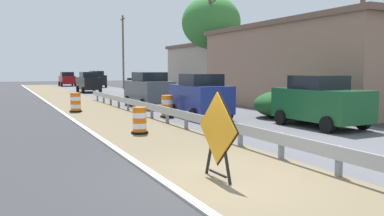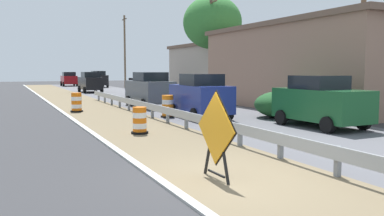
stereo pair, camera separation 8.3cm
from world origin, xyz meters
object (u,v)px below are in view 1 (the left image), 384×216
at_px(traffic_barrel_close, 167,107).
at_px(car_lead_far_lane, 149,90).
at_px(utility_pole_near, 361,41).
at_px(car_distant_b, 89,82).
at_px(utility_pole_mid, 210,46).
at_px(traffic_barrel_mid, 76,103).
at_px(utility_pole_far, 123,51).
at_px(warning_sign_diamond, 217,131).
at_px(car_lead_near_lane, 67,79).
at_px(car_mid_far_lane, 320,101).
at_px(car_trailing_far_lane, 200,96).
at_px(car_distant_a, 145,84).
at_px(traffic_barrel_nearest, 140,122).
at_px(car_trailing_near_lane, 97,79).

relative_size(traffic_barrel_close, car_lead_far_lane, 0.25).
bearing_deg(utility_pole_near, car_distant_b, 103.66).
bearing_deg(utility_pole_mid, car_lead_far_lane, -147.46).
bearing_deg(traffic_barrel_close, car_lead_far_lane, 79.71).
relative_size(traffic_barrel_mid, car_lead_far_lane, 0.24).
distance_m(car_lead_far_lane, utility_pole_far, 28.51).
distance_m(warning_sign_diamond, car_lead_near_lane, 53.83).
bearing_deg(car_lead_near_lane, car_mid_far_lane, -175.87).
bearing_deg(car_trailing_far_lane, car_distant_b, 2.61).
xyz_separation_m(car_mid_far_lane, car_distant_a, (0.02, 22.84, 0.00)).
height_order(traffic_barrel_nearest, traffic_barrel_mid, traffic_barrel_mid).
xyz_separation_m(car_mid_far_lane, car_trailing_far_lane, (-3.08, 5.08, 0.01)).
xyz_separation_m(car_mid_far_lane, utility_pole_mid, (3.21, 16.08, 3.17)).
distance_m(car_mid_far_lane, utility_pole_mid, 16.70).
distance_m(car_distant_b, utility_pole_mid, 16.17).
distance_m(car_mid_far_lane, utility_pole_near, 4.57).
bearing_deg(utility_pole_far, car_lead_near_lane, 123.77).
height_order(traffic_barrel_close, car_mid_far_lane, car_mid_far_lane).
height_order(traffic_barrel_nearest, car_distant_a, car_distant_a).
bearing_deg(car_mid_far_lane, traffic_barrel_nearest, -103.27).
xyz_separation_m(car_lead_far_lane, car_trailing_far_lane, (0.31, -6.80, -0.02)).
height_order(car_distant_b, utility_pole_mid, utility_pole_mid).
bearing_deg(traffic_barrel_nearest, warning_sign_diamond, -93.62).
bearing_deg(warning_sign_diamond, utility_pole_near, -151.25).
height_order(traffic_barrel_mid, car_mid_far_lane, car_mid_far_lane).
relative_size(warning_sign_diamond, traffic_barrel_nearest, 1.97).
xyz_separation_m(car_lead_near_lane, car_trailing_far_lane, (0.08, -43.20, 0.08)).
distance_m(car_lead_far_lane, car_distant_a, 11.48).
xyz_separation_m(car_mid_far_lane, utility_pole_far, (2.73, 39.47, 3.77)).
height_order(car_trailing_near_lane, car_trailing_far_lane, car_trailing_near_lane).
height_order(car_mid_far_lane, car_distant_a, car_distant_a).
xyz_separation_m(traffic_barrel_close, utility_pole_mid, (7.66, 10.08, 3.74)).
height_order(traffic_barrel_nearest, traffic_barrel_close, traffic_barrel_close).
distance_m(traffic_barrel_close, car_trailing_near_lane, 36.95).
xyz_separation_m(traffic_barrel_mid, utility_pole_mid, (11.40, 5.51, 3.75)).
xyz_separation_m(warning_sign_diamond, car_mid_far_lane, (7.79, 5.36, 0.02)).
xyz_separation_m(traffic_barrel_mid, car_distant_b, (4.61, 19.84, 0.57)).
distance_m(car_lead_far_lane, car_mid_far_lane, 12.35).
height_order(traffic_barrel_close, car_lead_far_lane, car_lead_far_lane).
height_order(car_trailing_far_lane, utility_pole_far, utility_pole_far).
bearing_deg(traffic_barrel_close, car_lead_near_lane, 88.25).
relative_size(car_mid_far_lane, car_distant_a, 0.91).
distance_m(traffic_barrel_mid, car_trailing_far_lane, 7.53).
relative_size(traffic_barrel_nearest, car_lead_far_lane, 0.22).
relative_size(car_distant_b, utility_pole_mid, 0.53).
relative_size(traffic_barrel_nearest, car_distant_a, 0.22).
bearing_deg(utility_pole_far, utility_pole_near, -88.81).
relative_size(traffic_barrel_nearest, car_trailing_near_lane, 0.22).
bearing_deg(car_trailing_near_lane, car_trailing_far_lane, -2.97).
bearing_deg(utility_pole_mid, traffic_barrel_mid, -154.22).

